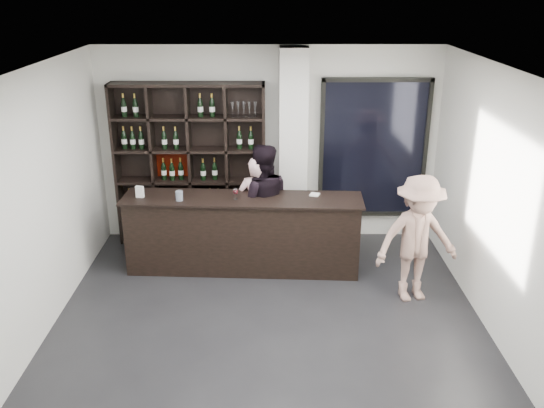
{
  "coord_description": "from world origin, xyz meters",
  "views": [
    {
      "loc": [
        0.02,
        -5.53,
        3.72
      ],
      "look_at": [
        0.04,
        1.1,
        1.15
      ],
      "focal_mm": 38.0,
      "sensor_mm": 36.0,
      "label": 1
    }
  ],
  "objects_px": {
    "taster_pink": "(258,210)",
    "taster_black": "(261,204)",
    "tasting_counter": "(243,234)",
    "wine_shelf": "(191,165)",
    "customer": "(417,239)"
  },
  "relations": [
    {
      "from": "tasting_counter",
      "to": "taster_black",
      "type": "xyz_separation_m",
      "value": [
        0.25,
        0.26,
        0.33
      ]
    },
    {
      "from": "taster_black",
      "to": "customer",
      "type": "height_order",
      "value": "taster_black"
    },
    {
      "from": "tasting_counter",
      "to": "taster_pink",
      "type": "xyz_separation_m",
      "value": [
        0.2,
        0.26,
        0.25
      ]
    },
    {
      "from": "taster_pink",
      "to": "wine_shelf",
      "type": "bearing_deg",
      "value": -22.81
    },
    {
      "from": "wine_shelf",
      "to": "customer",
      "type": "xyz_separation_m",
      "value": [
        2.95,
        -1.77,
        -0.39
      ]
    },
    {
      "from": "wine_shelf",
      "to": "customer",
      "type": "relative_size",
      "value": 1.48
    },
    {
      "from": "taster_pink",
      "to": "taster_black",
      "type": "relative_size",
      "value": 0.91
    },
    {
      "from": "taster_pink",
      "to": "customer",
      "type": "bearing_deg",
      "value": 164.37
    },
    {
      "from": "wine_shelf",
      "to": "tasting_counter",
      "type": "xyz_separation_m",
      "value": [
        0.8,
        -0.97,
        -0.67
      ]
    },
    {
      "from": "taster_pink",
      "to": "tasting_counter",
      "type": "bearing_deg",
      "value": 64.88
    },
    {
      "from": "tasting_counter",
      "to": "customer",
      "type": "distance_m",
      "value": 2.31
    },
    {
      "from": "wine_shelf",
      "to": "taster_pink",
      "type": "bearing_deg",
      "value": -35.56
    },
    {
      "from": "customer",
      "to": "wine_shelf",
      "type": "bearing_deg",
      "value": 137.7
    },
    {
      "from": "tasting_counter",
      "to": "taster_black",
      "type": "bearing_deg",
      "value": 48.78
    },
    {
      "from": "tasting_counter",
      "to": "taster_black",
      "type": "height_order",
      "value": "taster_black"
    }
  ]
}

